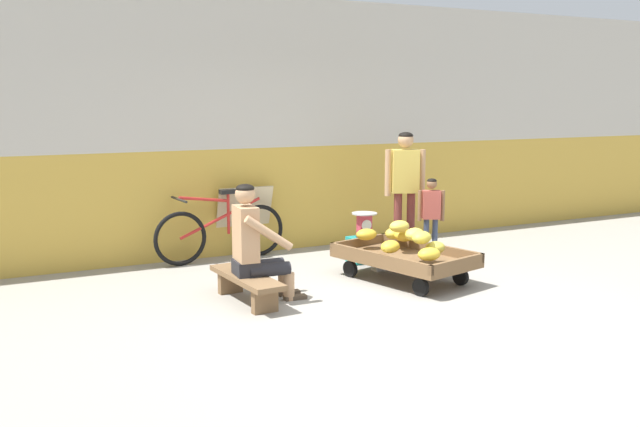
% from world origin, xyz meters
% --- Properties ---
extents(ground_plane, '(80.00, 80.00, 0.00)m').
position_xyz_m(ground_plane, '(0.00, 0.00, 0.00)').
color(ground_plane, gray).
extents(back_wall, '(16.00, 0.30, 3.16)m').
position_xyz_m(back_wall, '(0.00, 3.25, 1.58)').
color(back_wall, gold).
rests_on(back_wall, ground).
extents(banana_cart, '(1.17, 1.60, 0.36)m').
position_xyz_m(banana_cart, '(0.62, 1.07, 0.24)').
color(banana_cart, brown).
rests_on(banana_cart, ground).
extents(banana_pile, '(0.74, 1.34, 0.27)m').
position_xyz_m(banana_pile, '(0.60, 1.03, 0.47)').
color(banana_pile, gold).
rests_on(banana_pile, banana_cart).
extents(low_bench, '(0.37, 1.12, 0.27)m').
position_xyz_m(low_bench, '(-1.17, 1.08, 0.20)').
color(low_bench, brown).
rests_on(low_bench, ground).
extents(vendor_seated, '(0.70, 0.51, 1.14)m').
position_xyz_m(vendor_seated, '(-1.08, 1.07, 0.57)').
color(vendor_seated, tan).
rests_on(vendor_seated, ground).
extents(plastic_crate, '(0.36, 0.28, 0.30)m').
position_xyz_m(plastic_crate, '(0.69, 2.04, 0.15)').
color(plastic_crate, '#19847F').
rests_on(plastic_crate, ground).
extents(weighing_scale, '(0.30, 0.30, 0.29)m').
position_xyz_m(weighing_scale, '(0.69, 2.03, 0.45)').
color(weighing_scale, '#28282D').
rests_on(weighing_scale, plastic_crate).
extents(bicycle_near_left, '(1.66, 0.48, 0.86)m').
position_xyz_m(bicycle_near_left, '(-0.81, 2.86, 0.35)').
color(bicycle_near_left, black).
rests_on(bicycle_near_left, ground).
extents(sign_board, '(0.70, 0.30, 0.86)m').
position_xyz_m(sign_board, '(-0.43, 3.09, 0.43)').
color(sign_board, '#C6B289').
rests_on(sign_board, ground).
extents(customer_adult, '(0.46, 0.31, 1.53)m').
position_xyz_m(customer_adult, '(1.26, 2.04, 0.95)').
color(customer_adult, brown).
rests_on(customer_adult, ground).
extents(customer_child, '(0.29, 0.21, 1.00)m').
position_xyz_m(customer_child, '(1.41, 1.69, 0.62)').
color(customer_child, '#38425B').
rests_on(customer_child, ground).
extents(shopping_bag, '(0.18, 0.12, 0.24)m').
position_xyz_m(shopping_bag, '(0.64, 1.58, 0.12)').
color(shopping_bag, silver).
rests_on(shopping_bag, ground).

